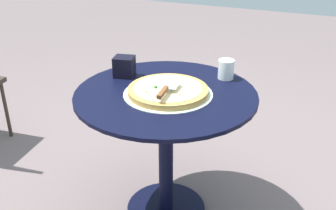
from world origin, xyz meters
name	(u,v)px	position (x,y,z in m)	size (l,w,h in m)	color
ground_plane	(166,209)	(0.00, 0.00, 0.00)	(10.00, 10.00, 0.00)	#6C5D5E
patio_table	(166,126)	(0.00, 0.00, 0.51)	(0.84, 0.84, 0.69)	black
pizza_on_tray	(168,91)	(-0.02, 0.02, 0.71)	(0.41, 0.41, 0.05)	silver
pizza_server	(166,88)	(-0.04, 0.08, 0.75)	(0.09, 0.21, 0.02)	silver
drinking_cup	(226,69)	(-0.21, -0.27, 0.74)	(0.08, 0.08, 0.09)	white
napkin_dispenser	(124,67)	(0.27, -0.10, 0.74)	(0.10, 0.09, 0.10)	black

